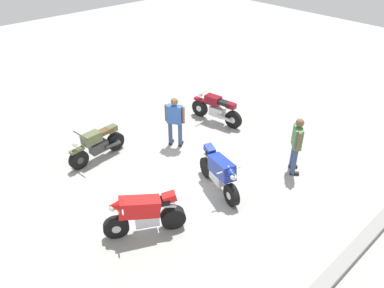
{
  "coord_description": "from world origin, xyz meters",
  "views": [
    {
      "loc": [
        5.35,
        6.32,
        6.6
      ],
      "look_at": [
        -0.81,
        -0.36,
        0.75
      ],
      "focal_mm": 34.78,
      "sensor_mm": 36.0,
      "label": 1
    }
  ],
  "objects_px": {
    "motorcycle_red_sportbike": "(144,213)",
    "motorcycle_maroon_cruiser": "(216,109)",
    "person_in_green_shirt": "(297,142)",
    "person_in_blue_shirt": "(175,119)",
    "motorcycle_blue_sportbike": "(220,172)",
    "motorcycle_olive_vintage": "(97,145)"
  },
  "relations": [
    {
      "from": "person_in_blue_shirt",
      "to": "motorcycle_red_sportbike",
      "type": "bearing_deg",
      "value": -172.73
    },
    {
      "from": "motorcycle_blue_sportbike",
      "to": "person_in_green_shirt",
      "type": "relative_size",
      "value": 1.1
    },
    {
      "from": "person_in_green_shirt",
      "to": "person_in_blue_shirt",
      "type": "bearing_deg",
      "value": 163.8
    },
    {
      "from": "motorcycle_maroon_cruiser",
      "to": "person_in_blue_shirt",
      "type": "bearing_deg",
      "value": 85.52
    },
    {
      "from": "motorcycle_maroon_cruiser",
      "to": "motorcycle_olive_vintage",
      "type": "bearing_deg",
      "value": 69.32
    },
    {
      "from": "motorcycle_red_sportbike",
      "to": "person_in_green_shirt",
      "type": "distance_m",
      "value": 4.74
    },
    {
      "from": "motorcycle_maroon_cruiser",
      "to": "person_in_blue_shirt",
      "type": "relative_size",
      "value": 1.23
    },
    {
      "from": "motorcycle_blue_sportbike",
      "to": "person_in_green_shirt",
      "type": "xyz_separation_m",
      "value": [
        -2.18,
        0.88,
        0.41
      ]
    },
    {
      "from": "person_in_green_shirt",
      "to": "motorcycle_red_sportbike",
      "type": "bearing_deg",
      "value": -143.33
    },
    {
      "from": "motorcycle_olive_vintage",
      "to": "person_in_blue_shirt",
      "type": "xyz_separation_m",
      "value": [
        -2.23,
        1.03,
        0.48
      ]
    },
    {
      "from": "person_in_green_shirt",
      "to": "person_in_blue_shirt",
      "type": "relative_size",
      "value": 1.04
    },
    {
      "from": "motorcycle_blue_sportbike",
      "to": "person_in_green_shirt",
      "type": "bearing_deg",
      "value": 85.91
    },
    {
      "from": "motorcycle_maroon_cruiser",
      "to": "motorcycle_blue_sportbike",
      "type": "bearing_deg",
      "value": 125.74
    },
    {
      "from": "person_in_blue_shirt",
      "to": "motorcycle_maroon_cruiser",
      "type": "bearing_deg",
      "value": -26.19
    },
    {
      "from": "motorcycle_blue_sportbike",
      "to": "motorcycle_maroon_cruiser",
      "type": "distance_m",
      "value": 3.8
    },
    {
      "from": "motorcycle_blue_sportbike",
      "to": "motorcycle_red_sportbike",
      "type": "bearing_deg",
      "value": -74.51
    },
    {
      "from": "motorcycle_red_sportbike",
      "to": "person_in_green_shirt",
      "type": "relative_size",
      "value": 1.03
    },
    {
      "from": "motorcycle_red_sportbike",
      "to": "motorcycle_maroon_cruiser",
      "type": "bearing_deg",
      "value": -124.14
    },
    {
      "from": "motorcycle_red_sportbike",
      "to": "person_in_green_shirt",
      "type": "xyz_separation_m",
      "value": [
        -4.62,
        0.98,
        0.41
      ]
    },
    {
      "from": "motorcycle_olive_vintage",
      "to": "person_in_blue_shirt",
      "type": "height_order",
      "value": "person_in_blue_shirt"
    },
    {
      "from": "motorcycle_red_sportbike",
      "to": "motorcycle_blue_sportbike",
      "type": "bearing_deg",
      "value": -153.5
    },
    {
      "from": "motorcycle_blue_sportbike",
      "to": "motorcycle_olive_vintage",
      "type": "distance_m",
      "value": 3.91
    }
  ]
}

